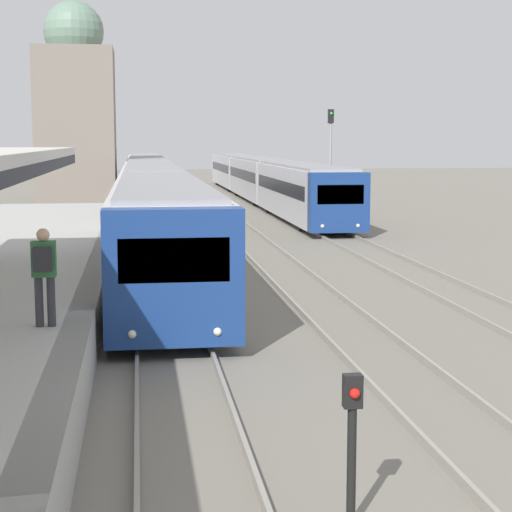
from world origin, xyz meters
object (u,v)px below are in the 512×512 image
Objects in this scene: person_on_platform at (44,269)px; train_far at (260,177)px; signal_mast_far at (330,152)px; signal_post_near at (352,433)px; train_near at (150,186)px.

train_far is (10.00, 44.25, -0.39)m from person_on_platform.
signal_mast_far is (1.36, -15.74, 1.91)m from train_far.
train_far is at bearing 94.93° from signal_mast_far.
signal_post_near is (-6.20, -50.16, -0.57)m from train_far.
signal_mast_far is at bearing 77.61° from signal_post_near.
person_on_platform is 33.03m from train_near.
train_near reaches higher than signal_post_near.
signal_mast_far is at bearing 68.28° from person_on_platform.
person_on_platform is 0.29× the size of signal_mast_far.
train_far is 27.97× the size of signal_post_near.
signal_post_near is at bearing -102.39° from signal_mast_far.
signal_post_near is at bearing -87.68° from train_near.
train_far is at bearing 77.27° from person_on_platform.
train_near reaches higher than person_on_platform.
signal_post_near is at bearing -97.05° from train_far.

